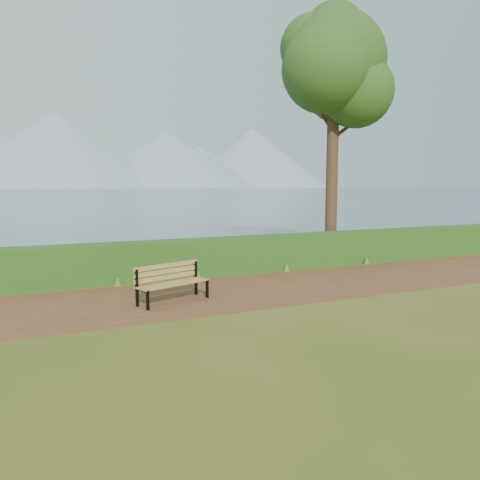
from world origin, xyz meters
name	(u,v)px	position (x,y,z in m)	size (l,w,h in m)	color
ground	(272,291)	(0.00, 0.00, 0.00)	(140.00, 140.00, 0.00)	#434F16
path	(266,288)	(0.00, 0.30, 0.01)	(40.00, 3.40, 0.01)	#522C1C
hedge	(228,255)	(0.00, 2.60, 0.50)	(32.00, 0.85, 1.00)	#1A4213
water	(36,190)	(0.00, 260.00, 0.01)	(700.00, 510.00, 0.00)	#415A69
mountains	(18,153)	(-9.17, 406.05, 27.70)	(585.00, 190.00, 70.00)	gray
bench	(171,280)	(-2.43, 0.01, 0.47)	(1.69, 0.97, 0.82)	black
tree	(334,68)	(4.26, 3.64, 6.29)	(4.05, 3.71, 8.47)	#3E2319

